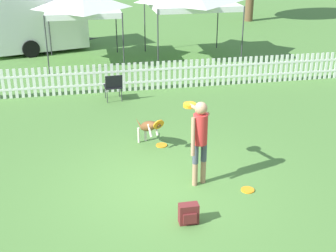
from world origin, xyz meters
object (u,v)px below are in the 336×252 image
Objects in this scene: backpack_on_grass at (189,214)px; canopy_tent_main at (82,2)px; frisbee_near_dog at (162,145)px; handler_person at (199,132)px; leaping_dog at (149,126)px; folding_chair_blue_left at (113,85)px; equipment_trailer at (35,19)px; frisbee_near_handler at (248,190)px.

backpack_on_grass is 11.30m from canopy_tent_main.
handler_person is at bearing -77.40° from frisbee_near_dog.
leaping_dog is at bearing 93.42° from backpack_on_grass.
canopy_tent_main is at bearing 100.75° from frisbee_near_dog.
frisbee_near_dog is at bearing 99.90° from folding_chair_blue_left.
folding_chair_blue_left is 0.31× the size of canopy_tent_main.
equipment_trailer is (-3.82, 12.08, 0.19)m from handler_person.
backpack_on_grass is at bearing -90.97° from equipment_trailer.
leaping_dog is at bearing -81.34° from canopy_tent_main.
equipment_trailer reaches higher than frisbee_near_dog.
frisbee_near_handler is at bearing 30.90° from backpack_on_grass.
frisbee_near_handler is at bearing -61.10° from frisbee_near_dog.
handler_person is at bearing -78.89° from canopy_tent_main.
canopy_tent_main is (-1.49, 7.84, 2.24)m from frisbee_near_dog.
leaping_dog is 3.20m from backpack_on_grass.
canopy_tent_main is at bearing 80.44° from handler_person.
frisbee_near_handler is at bearing 103.52° from leaping_dog.
frisbee_near_handler is 2.68m from frisbee_near_dog.
leaping_dog reaches higher than backpack_on_grass.
leaping_dog is (-0.71, 1.84, -0.59)m from handler_person.
equipment_trailer reaches higher than backpack_on_grass.
frisbee_near_dog is 10.87m from equipment_trailer.
frisbee_near_handler is 10.79m from canopy_tent_main.
frisbee_near_handler is at bearing -74.72° from canopy_tent_main.
leaping_dog is 10.74m from equipment_trailer.
backpack_on_grass is 13.87m from equipment_trailer.
equipment_trailer is (-3.30, 13.42, 1.12)m from backpack_on_grass.
folding_chair_blue_left reaches higher than backpack_on_grass.
leaping_dog is at bearing -179.05° from frisbee_near_dog.
leaping_dog is 4.30× the size of frisbee_near_handler.
folding_chair_blue_left is 7.42m from equipment_trailer.
canopy_tent_main is (-1.90, 9.68, 1.14)m from handler_person.
leaping_dog is at bearing 124.18° from frisbee_near_handler.
frisbee_near_handler is 1.64m from backpack_on_grass.
frisbee_near_dog is 0.32× the size of folding_chair_blue_left.
backpack_on_grass is (0.19, -3.17, -0.34)m from leaping_dog.
equipment_trailer is (-3.41, 10.24, 1.29)m from frisbee_near_dog.
frisbee_near_dog is 3.19m from backpack_on_grass.
backpack_on_grass is (-0.52, -1.34, -0.93)m from handler_person.
canopy_tent_main reaches higher than equipment_trailer.
leaping_dog is at bearing -87.89° from equipment_trailer.
handler_person is 1.54× the size of leaping_dog.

